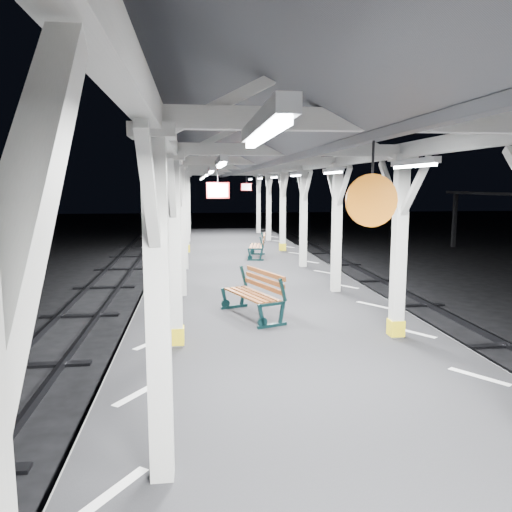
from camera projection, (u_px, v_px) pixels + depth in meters
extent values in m
plane|color=black|center=(314.00, 451.00, 7.16)|extent=(120.00, 120.00, 0.00)
cube|color=black|center=(315.00, 418.00, 7.09)|extent=(6.00, 50.00, 1.00)
cube|color=silver|center=(138.00, 394.00, 6.72)|extent=(1.00, 48.00, 0.01)
cube|color=silver|center=(479.00, 377.00, 7.31)|extent=(1.00, 48.00, 0.01)
cube|color=silver|center=(24.00, 210.00, 1.03)|extent=(0.10, 0.99, 0.99)
cube|color=silver|center=(158.00, 316.00, 4.58)|extent=(0.22, 0.22, 3.20)
cube|color=silver|center=(153.00, 131.00, 4.34)|extent=(0.40, 0.40, 0.12)
cube|color=silver|center=(159.00, 189.00, 4.96)|extent=(0.10, 0.99, 0.99)
cube|color=silver|center=(149.00, 191.00, 3.88)|extent=(0.10, 0.99, 0.99)
cube|color=silver|center=(175.00, 255.00, 8.51)|extent=(0.22, 0.22, 3.20)
cube|color=silver|center=(172.00, 156.00, 8.27)|extent=(0.40, 0.40, 0.12)
cube|color=yellow|center=(177.00, 335.00, 8.71)|extent=(0.26, 0.26, 0.30)
cube|color=silver|center=(174.00, 187.00, 8.88)|extent=(0.10, 0.99, 0.99)
cube|color=silver|center=(172.00, 187.00, 7.80)|extent=(0.10, 0.99, 0.99)
cube|color=silver|center=(181.00, 233.00, 12.44)|extent=(0.22, 0.22, 3.20)
cube|color=silver|center=(179.00, 165.00, 12.20)|extent=(0.40, 0.40, 0.12)
cube|color=silver|center=(181.00, 186.00, 12.81)|extent=(0.10, 0.99, 0.99)
cube|color=silver|center=(179.00, 186.00, 11.73)|extent=(0.10, 0.99, 0.99)
cube|color=silver|center=(184.00, 221.00, 16.37)|extent=(0.22, 0.22, 3.20)
cube|color=silver|center=(183.00, 170.00, 16.13)|extent=(0.40, 0.40, 0.12)
cube|color=silver|center=(184.00, 186.00, 16.74)|extent=(0.10, 0.99, 0.99)
cube|color=silver|center=(183.00, 186.00, 15.66)|extent=(0.10, 0.99, 0.99)
cube|color=silver|center=(186.00, 214.00, 20.30)|extent=(0.22, 0.22, 3.20)
cube|color=silver|center=(185.00, 173.00, 20.06)|extent=(0.40, 0.40, 0.12)
cube|color=yellow|center=(187.00, 248.00, 20.50)|extent=(0.26, 0.26, 0.30)
cube|color=silver|center=(186.00, 185.00, 20.67)|extent=(0.10, 0.99, 0.99)
cube|color=silver|center=(185.00, 185.00, 19.59)|extent=(0.10, 0.99, 0.99)
cube|color=silver|center=(187.00, 209.00, 24.23)|extent=(0.22, 0.22, 3.20)
cube|color=silver|center=(187.00, 174.00, 23.99)|extent=(0.40, 0.40, 0.12)
cube|color=silver|center=(187.00, 185.00, 24.60)|extent=(0.10, 0.99, 0.99)
cube|color=silver|center=(187.00, 185.00, 23.52)|extent=(0.10, 0.99, 0.99)
cube|color=silver|center=(188.00, 205.00, 28.16)|extent=(0.22, 0.22, 3.20)
cube|color=silver|center=(188.00, 176.00, 27.92)|extent=(0.40, 0.40, 0.12)
cube|color=silver|center=(188.00, 185.00, 28.53)|extent=(0.10, 0.99, 0.99)
cube|color=silver|center=(188.00, 185.00, 27.45)|extent=(0.10, 0.99, 0.99)
cube|color=silver|center=(399.00, 251.00, 8.99)|extent=(0.22, 0.22, 3.20)
cube|color=silver|center=(403.00, 158.00, 8.75)|extent=(0.40, 0.40, 0.12)
cube|color=yellow|center=(396.00, 327.00, 9.20)|extent=(0.26, 0.26, 0.30)
cube|color=silver|center=(390.00, 187.00, 9.37)|extent=(0.10, 0.99, 0.99)
cube|color=silver|center=(415.00, 187.00, 8.29)|extent=(0.10, 0.99, 0.99)
cube|color=silver|center=(337.00, 231.00, 12.92)|extent=(0.22, 0.22, 3.20)
cube|color=silver|center=(338.00, 166.00, 12.68)|extent=(0.40, 0.40, 0.12)
cube|color=silver|center=(332.00, 186.00, 13.30)|extent=(0.10, 0.99, 0.99)
cube|color=silver|center=(344.00, 186.00, 12.22)|extent=(0.10, 0.99, 0.99)
cube|color=silver|center=(303.00, 220.00, 16.85)|extent=(0.22, 0.22, 3.20)
cube|color=silver|center=(304.00, 170.00, 16.61)|extent=(0.40, 0.40, 0.12)
cube|color=silver|center=(300.00, 186.00, 17.23)|extent=(0.10, 0.99, 0.99)
cube|color=silver|center=(308.00, 186.00, 16.15)|extent=(0.10, 0.99, 0.99)
cube|color=silver|center=(283.00, 213.00, 20.78)|extent=(0.22, 0.22, 3.20)
cube|color=silver|center=(283.00, 173.00, 20.54)|extent=(0.40, 0.40, 0.12)
cube|color=yellow|center=(283.00, 247.00, 20.98)|extent=(0.26, 0.26, 0.30)
cube|color=silver|center=(281.00, 185.00, 21.16)|extent=(0.10, 0.99, 0.99)
cube|color=silver|center=(285.00, 185.00, 20.08)|extent=(0.10, 0.99, 0.99)
cube|color=silver|center=(269.00, 208.00, 24.71)|extent=(0.22, 0.22, 3.20)
cube|color=silver|center=(269.00, 175.00, 24.47)|extent=(0.40, 0.40, 0.12)
cube|color=silver|center=(267.00, 185.00, 25.08)|extent=(0.10, 0.99, 0.99)
cube|color=silver|center=(270.00, 185.00, 24.00)|extent=(0.10, 0.99, 0.99)
cube|color=silver|center=(258.00, 205.00, 28.64)|extent=(0.22, 0.22, 3.20)
cube|color=silver|center=(258.00, 176.00, 28.40)|extent=(0.40, 0.40, 0.12)
cube|color=silver|center=(257.00, 185.00, 29.01)|extent=(0.10, 0.99, 0.99)
cube|color=silver|center=(260.00, 185.00, 27.93)|extent=(0.10, 0.99, 0.99)
cube|color=silver|center=(165.00, 138.00, 6.29)|extent=(0.18, 48.00, 0.24)
cube|color=silver|center=(464.00, 141.00, 6.77)|extent=(0.18, 48.00, 0.24)
cube|color=silver|center=(374.00, 120.00, 4.57)|extent=(4.20, 0.14, 0.20)
cube|color=silver|center=(291.00, 150.00, 8.50)|extent=(4.20, 0.14, 0.20)
cube|color=silver|center=(260.00, 161.00, 12.43)|extent=(4.20, 0.14, 0.20)
cube|color=silver|center=(244.00, 166.00, 16.35)|extent=(4.20, 0.14, 0.20)
cube|color=silver|center=(235.00, 170.00, 20.28)|extent=(4.20, 0.14, 0.20)
cube|color=silver|center=(228.00, 172.00, 24.21)|extent=(4.20, 0.14, 0.20)
cube|color=silver|center=(223.00, 174.00, 28.14)|extent=(4.20, 0.14, 0.20)
cube|color=silver|center=(321.00, 66.00, 6.40)|extent=(0.16, 48.00, 0.20)
cube|color=#4E5056|center=(220.00, 95.00, 6.30)|extent=(2.80, 49.00, 1.45)
cube|color=#4E5056|center=(416.00, 99.00, 6.61)|extent=(2.80, 49.00, 1.45)
cube|color=silver|center=(264.00, 124.00, 2.49)|extent=(0.10, 1.35, 0.08)
cube|color=white|center=(264.00, 134.00, 2.49)|extent=(0.05, 1.25, 0.05)
cube|color=silver|center=(221.00, 161.00, 6.41)|extent=(0.10, 1.35, 0.08)
cube|color=white|center=(221.00, 165.00, 6.42)|extent=(0.05, 1.25, 0.05)
cube|color=silver|center=(211.00, 170.00, 10.34)|extent=(0.10, 1.35, 0.08)
cube|color=white|center=(211.00, 172.00, 10.35)|extent=(0.05, 1.25, 0.05)
cube|color=silver|center=(206.00, 174.00, 14.27)|extent=(0.10, 1.35, 0.08)
cube|color=white|center=(206.00, 175.00, 14.28)|extent=(0.05, 1.25, 0.05)
cube|color=silver|center=(204.00, 176.00, 18.20)|extent=(0.10, 1.35, 0.08)
cube|color=white|center=(204.00, 177.00, 18.21)|extent=(0.05, 1.25, 0.05)
cube|color=silver|center=(202.00, 177.00, 22.13)|extent=(0.10, 1.35, 0.08)
cube|color=white|center=(202.00, 178.00, 22.14)|extent=(0.05, 1.25, 0.05)
cube|color=silver|center=(201.00, 178.00, 26.06)|extent=(0.10, 1.35, 0.08)
cube|color=white|center=(201.00, 179.00, 26.07)|extent=(0.05, 1.25, 0.05)
cube|color=silver|center=(414.00, 162.00, 6.73)|extent=(0.10, 1.35, 0.08)
cube|color=white|center=(414.00, 166.00, 6.74)|extent=(0.05, 1.25, 0.05)
cube|color=silver|center=(333.00, 170.00, 10.66)|extent=(0.10, 1.35, 0.08)
cube|color=white|center=(333.00, 172.00, 10.66)|extent=(0.05, 1.25, 0.05)
cube|color=silver|center=(295.00, 174.00, 14.59)|extent=(0.10, 1.35, 0.08)
cube|color=white|center=(295.00, 175.00, 14.59)|extent=(0.05, 1.25, 0.05)
cube|color=silver|center=(274.00, 176.00, 18.52)|extent=(0.10, 1.35, 0.08)
cube|color=white|center=(274.00, 177.00, 18.52)|extent=(0.05, 1.25, 0.05)
cube|color=silver|center=(260.00, 177.00, 22.45)|extent=(0.10, 1.35, 0.08)
cube|color=white|center=(260.00, 178.00, 22.45)|extent=(0.05, 1.25, 0.05)
cube|color=silver|center=(250.00, 178.00, 26.37)|extent=(0.10, 1.35, 0.08)
cube|color=white|center=(250.00, 179.00, 26.38)|extent=(0.05, 1.25, 0.05)
cylinder|color=black|center=(373.00, 157.00, 4.61)|extent=(0.02, 0.02, 0.30)
cylinder|color=#CF640B|center=(372.00, 200.00, 4.67)|extent=(0.50, 0.04, 0.50)
cylinder|color=black|center=(218.00, 174.00, 10.82)|extent=(0.02, 0.02, 0.36)
cube|color=red|center=(218.00, 190.00, 10.87)|extent=(0.50, 0.03, 0.35)
cube|color=white|center=(218.00, 190.00, 10.87)|extent=(0.44, 0.04, 0.29)
cylinder|color=black|center=(246.00, 179.00, 23.53)|extent=(0.02, 0.02, 0.36)
cube|color=red|center=(246.00, 187.00, 23.58)|extent=(0.50, 0.03, 0.35)
cube|color=white|center=(246.00, 187.00, 23.58)|extent=(0.44, 0.05, 0.29)
cube|color=black|center=(455.00, 220.00, 30.22)|extent=(0.20, 0.20, 3.30)
sphere|color=silver|center=(456.00, 194.00, 30.00)|extent=(0.20, 0.20, 0.20)
cube|color=#0D292B|center=(272.00, 326.00, 9.84)|extent=(0.63, 0.29, 0.07)
cube|color=#0D292B|center=(261.00, 316.00, 9.70)|extent=(0.18, 0.11, 0.50)
cube|color=#0D292B|center=(282.00, 314.00, 9.91)|extent=(0.16, 0.10, 0.50)
cube|color=#0D292B|center=(283.00, 290.00, 9.85)|extent=(0.18, 0.11, 0.47)
cube|color=#0D292B|center=(234.00, 307.00, 11.36)|extent=(0.63, 0.29, 0.07)
cube|color=#0D292B|center=(225.00, 299.00, 11.22)|extent=(0.18, 0.11, 0.50)
cube|color=#0D292B|center=(243.00, 296.00, 11.43)|extent=(0.16, 0.10, 0.50)
cube|color=#0D292B|center=(243.00, 276.00, 11.37)|extent=(0.18, 0.11, 0.47)
cube|color=brown|center=(243.00, 296.00, 10.43)|extent=(0.68, 1.57, 0.04)
cube|color=brown|center=(249.00, 295.00, 10.50)|extent=(0.68, 1.57, 0.04)
cube|color=brown|center=(254.00, 294.00, 10.56)|extent=(0.68, 1.57, 0.04)
cube|color=brown|center=(260.00, 294.00, 10.63)|extent=(0.68, 1.57, 0.04)
cube|color=brown|center=(263.00, 286.00, 10.64)|extent=(0.64, 1.56, 0.10)
cube|color=brown|center=(264.00, 280.00, 10.63)|extent=(0.64, 1.56, 0.10)
cube|color=brown|center=(265.00, 273.00, 10.62)|extent=(0.64, 1.56, 0.10)
cube|color=#0D292B|center=(256.00, 260.00, 18.38)|extent=(0.60, 0.16, 0.06)
cube|color=#0D292B|center=(250.00, 254.00, 18.36)|extent=(0.16, 0.08, 0.46)
cube|color=#0D292B|center=(261.00, 255.00, 18.34)|extent=(0.15, 0.07, 0.47)
cube|color=#0D292B|center=(262.00, 243.00, 18.28)|extent=(0.17, 0.08, 0.44)
cube|color=#0D292B|center=(257.00, 254.00, 19.97)|extent=(0.60, 0.16, 0.06)
cube|color=#0D292B|center=(252.00, 249.00, 19.95)|extent=(0.16, 0.08, 0.46)
cube|color=#0D292B|center=(262.00, 249.00, 19.93)|extent=(0.15, 0.07, 0.47)
cube|color=#0D292B|center=(263.00, 238.00, 19.87)|extent=(0.17, 0.08, 0.44)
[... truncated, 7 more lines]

